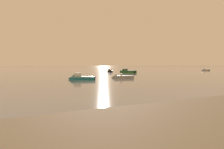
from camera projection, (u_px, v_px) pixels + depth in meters
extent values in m
cube|color=#197084|center=(83.00, 79.00, 52.71)|extent=(4.70, 4.29, 0.89)
cone|color=#197084|center=(71.00, 79.00, 52.92)|extent=(2.22, 2.27, 1.78)
cube|color=silver|center=(83.00, 77.00, 52.70)|extent=(4.80, 4.38, 0.10)
cube|color=silver|center=(78.00, 75.00, 52.78)|extent=(1.73, 1.78, 0.69)
cube|color=#384751|center=(75.00, 74.00, 52.82)|extent=(1.04, 1.21, 0.55)
cube|color=black|center=(94.00, 78.00, 52.50)|extent=(0.44, 0.45, 0.63)
cube|color=gray|center=(206.00, 70.00, 127.79)|extent=(1.78, 3.67, 0.70)
cone|color=gray|center=(202.00, 70.00, 129.24)|extent=(1.50, 1.23, 1.40)
cube|color=silver|center=(206.00, 70.00, 127.81)|extent=(1.82, 3.76, 0.08)
cube|color=silver|center=(205.00, 69.00, 128.20)|extent=(0.49, 0.35, 0.39)
cube|color=black|center=(209.00, 70.00, 126.43)|extent=(0.30, 0.24, 0.50)
cube|color=black|center=(110.00, 72.00, 104.20)|extent=(3.78, 4.10, 0.78)
cone|color=black|center=(110.00, 72.00, 102.14)|extent=(1.99, 1.95, 1.56)
cube|color=silver|center=(110.00, 71.00, 104.14)|extent=(3.86, 4.19, 0.09)
cube|color=silver|center=(110.00, 70.00, 103.23)|extent=(1.55, 1.52, 0.60)
cube|color=#384751|center=(110.00, 70.00, 102.76)|extent=(1.05, 0.92, 0.48)
cube|color=black|center=(111.00, 71.00, 106.11)|extent=(0.39, 0.38, 0.55)
cube|color=gray|center=(124.00, 77.00, 58.34)|extent=(4.41, 3.64, 0.81)
cone|color=gray|center=(114.00, 77.00, 58.28)|extent=(1.96, 2.06, 1.63)
cube|color=silver|center=(124.00, 76.00, 58.33)|extent=(4.50, 3.72, 0.09)
cube|color=silver|center=(121.00, 74.00, 58.30)|extent=(0.59, 0.65, 0.45)
cube|color=black|center=(133.00, 77.00, 58.39)|extent=(0.39, 0.41, 0.58)
cube|color=#23602D|center=(128.00, 72.00, 95.10)|extent=(3.76, 6.04, 1.10)
cone|color=#23602D|center=(122.00, 72.00, 97.02)|extent=(2.61, 2.29, 2.22)
cube|color=#33383F|center=(128.00, 71.00, 95.13)|extent=(3.84, 6.17, 0.12)
cube|color=#33383F|center=(126.00, 70.00, 95.63)|extent=(0.84, 0.67, 0.61)
cube|color=black|center=(135.00, 72.00, 93.30)|extent=(0.52, 0.45, 0.79)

